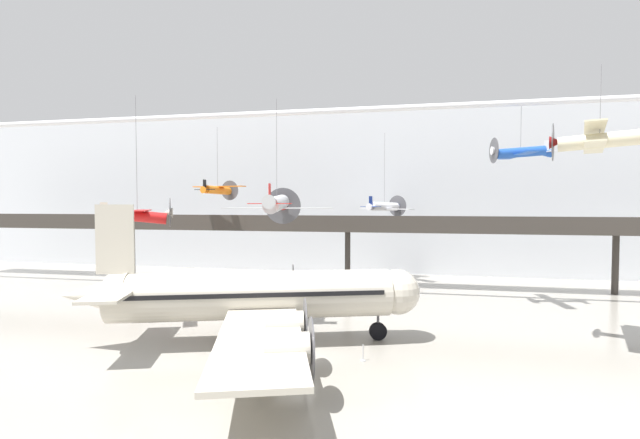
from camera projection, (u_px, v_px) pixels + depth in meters
ground_plane at (296, 357)px, 28.29m from camera, size 260.00×260.00×0.00m
hangar_back_wall at (357, 192)px, 63.92m from camera, size 140.00×3.00×23.93m
mezzanine_walkway at (347, 228)px, 52.64m from camera, size 110.00×3.20×8.73m
ceiling_truss_beam at (337, 111)px, 44.27m from camera, size 120.00×0.60×0.60m
airliner_silver_main at (251, 296)px, 30.67m from camera, size 24.70×28.73×10.10m
suspended_plane_blue_trainer at (520, 153)px, 41.01m from camera, size 5.70×6.93×5.44m
suspended_plane_silver_racer at (277, 204)px, 37.63m from camera, size 9.91×8.12×11.11m
suspended_plane_white_twin at (384, 207)px, 55.56m from camera, size 7.31×6.70×10.86m
suspended_plane_red_highwing at (137, 215)px, 36.21m from camera, size 6.04×6.77×11.12m
suspended_plane_orange_highwing at (218, 190)px, 51.78m from camera, size 7.08×5.84×8.80m
suspended_plane_cream_biplane at (599, 140)px, 28.70m from camera, size 6.33×7.38×6.33m
stanchion_barrier at (363, 356)px, 27.61m from camera, size 0.36×0.36×1.08m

